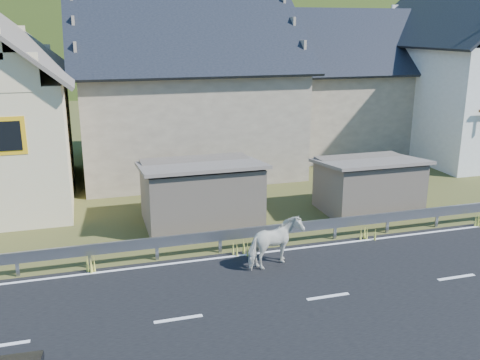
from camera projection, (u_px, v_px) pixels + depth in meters
name	position (u px, v px, depth m)	size (l,w,h in m)	color
ground	(328.00, 298.00, 14.14)	(160.00, 160.00, 0.00)	#39401B
road	(328.00, 297.00, 14.13)	(60.00, 7.00, 0.04)	black
lane_markings	(328.00, 296.00, 14.13)	(60.00, 6.60, 0.01)	silver
guardrail	(280.00, 230.00, 17.38)	(28.10, 0.09, 0.75)	#93969B
shed_left	(201.00, 194.00, 19.29)	(4.30, 3.30, 2.40)	#6E6153
shed_right	(368.00, 186.00, 20.62)	(3.80, 2.90, 2.20)	#6E6153
house_stone_a	(182.00, 75.00, 26.43)	(10.80, 9.80, 8.90)	tan
house_stone_b	(346.00, 75.00, 31.10)	(9.80, 8.80, 8.10)	tan
house_white	(469.00, 62.00, 29.73)	(8.80, 10.80, 9.70)	white
mountain	(115.00, 107.00, 187.01)	(440.00, 280.00, 260.00)	#253E15
horse	(275.00, 243.00, 15.75)	(1.74, 0.79, 1.47)	silver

